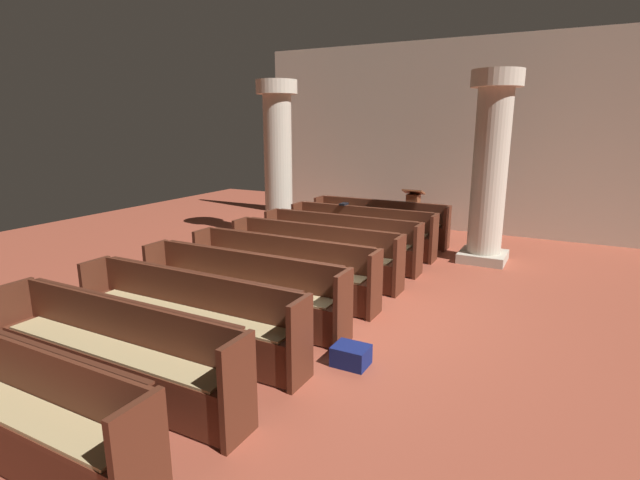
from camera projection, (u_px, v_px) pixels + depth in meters
ground_plane at (346, 309)px, 6.90m from camera, size 19.20×19.20×0.00m
back_wall at (453, 138)px, 11.59m from camera, size 10.00×0.16×4.50m
pew_row_0 at (379, 220)px, 10.70m from camera, size 3.06×0.47×0.92m
pew_row_1 at (361, 229)px, 9.83m from camera, size 3.06×0.46×0.92m
pew_row_2 at (340, 239)px, 8.96m from camera, size 3.06×0.46×0.92m
pew_row_3 at (314, 251)px, 8.10m from camera, size 3.06×0.47×0.92m
pew_row_4 at (282, 267)px, 7.23m from camera, size 3.06×0.46×0.92m
pew_row_5 at (241, 286)px, 6.36m from camera, size 3.06×0.46×0.92m
pew_row_6 at (187, 312)px, 5.50m from camera, size 3.06×0.47×0.92m
pew_row_7 at (113, 348)px, 4.63m from camera, size 3.06×0.46×0.92m
pew_row_8 at (5, 399)px, 3.76m from camera, size 3.06×0.46×0.92m
pillar_aisle_side at (490, 166)px, 8.88m from camera, size 0.91×0.91×3.51m
pillar_far_side at (278, 158)px, 10.95m from camera, size 0.91×0.91×3.51m
lectern at (412, 215)px, 11.51m from camera, size 0.48×0.45×1.08m
hymn_book at (344, 204)px, 10.12m from camera, size 0.13×0.22×0.04m
kneeler_box_navy at (351, 355)px, 5.29m from camera, size 0.38×0.31×0.22m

